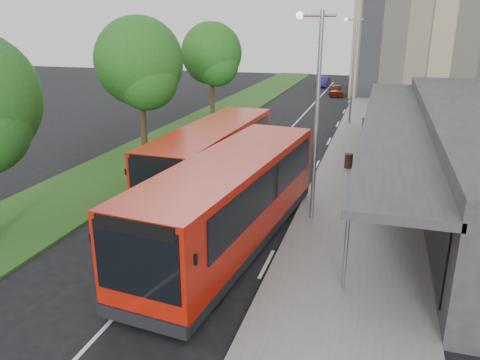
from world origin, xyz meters
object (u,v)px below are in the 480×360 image
object	(u,v)px
bus_second	(213,157)
car_near	(336,90)
litter_bin	(349,161)
car_far	(323,82)
lamp_post_near	(315,106)
bus_main	(231,201)
lamp_post_far	(352,64)
tree_mid	(140,67)
bollard	(363,124)
tree_far	(212,57)

from	to	relation	value
bus_second	car_near	size ratio (longest dim) A/B	3.05
litter_bin	car_far	bearing A→B (deg)	99.42
lamp_post_near	bus_main	size ratio (longest dim) A/B	0.68
lamp_post_far	bus_second	distance (m)	18.41
lamp_post_far	bus_main	xyz separation A→B (m)	(-2.42, -22.92, -3.04)
tree_mid	litter_bin	bearing A→B (deg)	2.42
lamp_post_near	bus_second	xyz separation A→B (m)	(-5.11, 2.59, -3.13)
bus_main	car_near	size ratio (longest dim) A/B	3.25
bus_second	lamp_post_far	bearing A→B (deg)	76.03
litter_bin	bus_second	bearing A→B (deg)	-140.69
tree_mid	lamp_post_near	distance (m)	13.19
lamp_post_near	lamp_post_far	size ratio (longest dim) A/B	1.00
bus_main	car_near	bearing A→B (deg)	96.20
bus_second	car_far	bearing A→B (deg)	92.13
lamp_post_near	litter_bin	distance (m)	8.69
lamp_post_near	lamp_post_far	bearing A→B (deg)	90.00
lamp_post_far	bollard	bearing A→B (deg)	-65.28
bus_second	litter_bin	bearing A→B (deg)	41.70
tree_mid	bollard	world-z (taller)	tree_mid
litter_bin	car_far	xyz separation A→B (m)	(-5.89, 35.47, 0.05)
tree_mid	car_far	world-z (taller)	tree_mid
tree_far	bus_second	size ratio (longest dim) A/B	0.71
tree_mid	bus_main	size ratio (longest dim) A/B	0.69
lamp_post_far	bollard	size ratio (longest dim) A/B	8.14
bus_main	car_near	xyz separation A→B (m)	(-0.16, 38.67, -1.06)
bus_main	bollard	size ratio (longest dim) A/B	11.96
lamp_post_far	bollard	xyz separation A→B (m)	(1.24, -2.69, -4.08)
tree_mid	litter_bin	size ratio (longest dim) A/B	10.29
tree_far	lamp_post_far	world-z (taller)	lamp_post_far
bollard	lamp_post_far	bearing A→B (deg)	114.72
lamp_post_near	bollard	bearing A→B (deg)	85.91
car_near	bus_main	bearing A→B (deg)	-98.04
tree_mid	tree_far	distance (m)	12.00
tree_far	lamp_post_far	size ratio (longest dim) A/B	0.98
bus_second	car_far	world-z (taller)	bus_second
lamp_post_near	litter_bin	bearing A→B (deg)	82.76
tree_far	litter_bin	xyz separation A→B (m)	(12.09, -11.49, -4.54)
car_far	tree_far	bearing A→B (deg)	-101.44
tree_mid	litter_bin	distance (m)	12.99
bus_second	litter_bin	world-z (taller)	bus_second
lamp_post_far	car_near	bearing A→B (deg)	99.29
tree_mid	car_far	size ratio (longest dim) A/B	2.24
tree_far	car_far	world-z (taller)	tree_far
bus_second	car_far	distance (m)	40.45
bus_main	bus_second	distance (m)	6.13
bus_main	bollard	bearing A→B (deg)	85.72
lamp_post_near	car_near	distance (m)	36.07
bollard	lamp_post_near	bearing A→B (deg)	-94.09
bus_main	car_far	world-z (taller)	bus_main
bollard	car_far	bearing A→B (deg)	103.48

